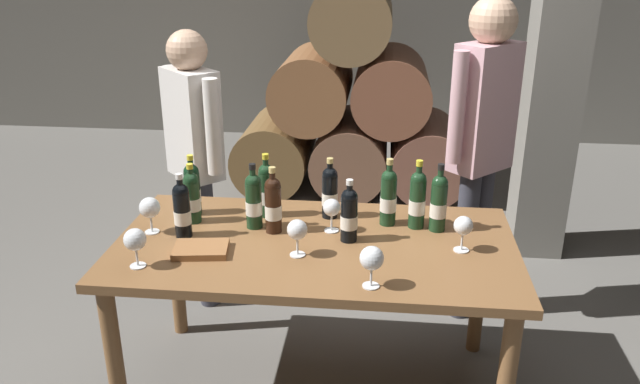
{
  "coord_description": "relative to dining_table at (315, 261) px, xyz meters",
  "views": [
    {
      "loc": [
        0.28,
        -2.41,
        1.96
      ],
      "look_at": [
        0.0,
        0.2,
        0.91
      ],
      "focal_mm": 35.67,
      "sensor_mm": 36.0,
      "label": 1
    }
  ],
  "objects": [
    {
      "name": "barrel_stack",
      "position": [
        0.0,
        2.6,
        -0.01
      ],
      "size": [
        1.86,
        0.9,
        1.69
      ],
      "color": "brown",
      "rests_on": "ground_plane"
    },
    {
      "name": "wine_bottle_5",
      "position": [
        0.04,
        0.27,
        0.22
      ],
      "size": [
        0.07,
        0.07,
        0.29
      ],
      "color": "black",
      "rests_on": "dining_table"
    },
    {
      "name": "wine_glass_3",
      "position": [
        -0.67,
        -0.29,
        0.21
      ],
      "size": [
        0.09,
        0.09,
        0.16
      ],
      "color": "white",
      "rests_on": "dining_table"
    },
    {
      "name": "wine_bottle_4",
      "position": [
        0.14,
        0.03,
        0.21
      ],
      "size": [
        0.07,
        0.07,
        0.28
      ],
      "color": "black",
      "rests_on": "dining_table"
    },
    {
      "name": "wine_bottle_2",
      "position": [
        -0.29,
        0.12,
        0.22
      ],
      "size": [
        0.07,
        0.07,
        0.3
      ],
      "color": "#19381E",
      "rests_on": "dining_table"
    },
    {
      "name": "wine_bottle_7",
      "position": [
        0.52,
        0.18,
        0.22
      ],
      "size": [
        0.07,
        0.07,
        0.31
      ],
      "color": "#19381E",
      "rests_on": "dining_table"
    },
    {
      "name": "taster_seated_left",
      "position": [
        -0.73,
        0.72,
        0.25
      ],
      "size": [
        0.37,
        0.37,
        1.54
      ],
      "color": "#383842",
      "rests_on": "ground_plane"
    },
    {
      "name": "dining_table",
      "position": [
        0.0,
        0.0,
        0.0
      ],
      "size": [
        1.7,
        0.9,
        0.76
      ],
      "color": "brown",
      "rests_on": "ground_plane"
    },
    {
      "name": "wine_bottle_6",
      "position": [
        -0.57,
        0.0,
        0.22
      ],
      "size": [
        0.07,
        0.07,
        0.29
      ],
      "color": "black",
      "rests_on": "dining_table"
    },
    {
      "name": "wine_bottle_9",
      "position": [
        -0.6,
        0.24,
        0.22
      ],
      "size": [
        0.07,
        0.07,
        0.29
      ],
      "color": "black",
      "rests_on": "dining_table"
    },
    {
      "name": "wine_glass_5",
      "position": [
        -0.06,
        -0.13,
        0.2
      ],
      "size": [
        0.08,
        0.08,
        0.16
      ],
      "color": "white",
      "rests_on": "dining_table"
    },
    {
      "name": "wine_glass_2",
      "position": [
        -0.72,
        0.02,
        0.21
      ],
      "size": [
        0.09,
        0.09,
        0.16
      ],
      "color": "white",
      "rests_on": "dining_table"
    },
    {
      "name": "wine_glass_1",
      "position": [
        0.61,
        -0.01,
        0.2
      ],
      "size": [
        0.08,
        0.08,
        0.15
      ],
      "color": "white",
      "rests_on": "dining_table"
    },
    {
      "name": "sommelier_presenting",
      "position": [
        0.77,
        0.75,
        0.37
      ],
      "size": [
        0.38,
        0.37,
        1.72
      ],
      "color": "#383842",
      "rests_on": "ground_plane"
    },
    {
      "name": "wine_bottle_8",
      "position": [
        0.43,
        0.2,
        0.23
      ],
      "size": [
        0.07,
        0.07,
        0.31
      ],
      "color": "#19381E",
      "rests_on": "dining_table"
    },
    {
      "name": "tasting_notebook",
      "position": [
        -0.46,
        -0.14,
        0.11
      ],
      "size": [
        0.24,
        0.19,
        0.03
      ],
      "primitive_type": "cube",
      "rotation": [
        0.0,
        0.0,
        0.14
      ],
      "color": "#936038",
      "rests_on": "dining_table"
    },
    {
      "name": "wine_glass_4",
      "position": [
        0.06,
        0.12,
        0.2
      ],
      "size": [
        0.08,
        0.08,
        0.15
      ],
      "color": "white",
      "rests_on": "dining_table"
    },
    {
      "name": "wine_bottle_3",
      "position": [
        -0.57,
        0.15,
        0.21
      ],
      "size": [
        0.07,
        0.07,
        0.28
      ],
      "color": "#19381E",
      "rests_on": "dining_table"
    },
    {
      "name": "wine_bottle_10",
      "position": [
        -0.19,
        0.09,
        0.22
      ],
      "size": [
        0.07,
        0.07,
        0.3
      ],
      "color": "black",
      "rests_on": "dining_table"
    },
    {
      "name": "wine_glass_0",
      "position": [
        0.25,
        -0.34,
        0.21
      ],
      "size": [
        0.09,
        0.09,
        0.16
      ],
      "color": "white",
      "rests_on": "dining_table"
    },
    {
      "name": "stone_pillar",
      "position": [
        1.3,
        1.6,
        0.63
      ],
      "size": [
        0.32,
        0.32,
        2.6
      ],
      "primitive_type": "cube",
      "color": "slate",
      "rests_on": "ground_plane"
    },
    {
      "name": "wine_bottle_1",
      "position": [
        -0.25,
        0.26,
        0.22
      ],
      "size": [
        0.07,
        0.07,
        0.3
      ],
      "color": "#19381E",
      "rests_on": "dining_table"
    },
    {
      "name": "wine_bottle_0",
      "position": [
        0.3,
        0.22,
        0.22
      ],
      "size": [
        0.07,
        0.07,
        0.31
      ],
      "color": "#19381E",
      "rests_on": "dining_table"
    }
  ]
}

